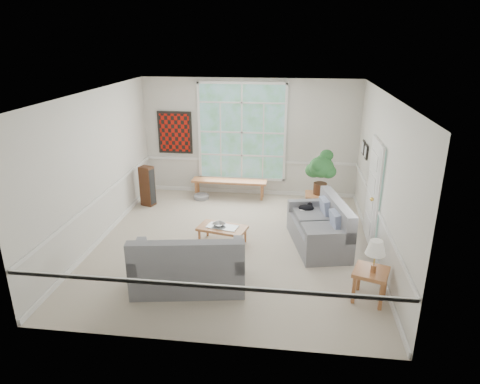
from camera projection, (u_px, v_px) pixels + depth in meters
The scene contains 24 objects.
floor at pixel (234, 244), 8.66m from camera, with size 5.50×6.00×0.01m, color #BAAD9A.
ceiling at pixel (233, 93), 7.63m from camera, with size 5.50×6.00×0.02m, color white.
wall_back at pixel (250, 138), 10.94m from camera, with size 5.50×0.02×3.00m, color silver.
wall_front at pixel (200, 245), 5.35m from camera, with size 5.50×0.02×3.00m, color silver.
wall_left at pixel (96, 168), 8.47m from camera, with size 0.02×6.00×3.00m, color silver.
wall_right at pixel (382, 179), 7.82m from camera, with size 0.02×6.00×3.00m, color silver.
window_back at pixel (242, 132), 10.87m from camera, with size 2.30×0.08×2.40m, color white.
entry_door at pixel (372, 191), 8.54m from camera, with size 0.08×0.90×2.10m, color white.
door_sidelight at pixel (378, 197), 7.92m from camera, with size 0.08×0.26×1.90m, color white.
wall_art at pixel (175, 133), 11.09m from camera, with size 0.90×0.06×1.10m, color #5D0F09.
wall_frame_near at pixel (366, 152), 9.44m from camera, with size 0.04×0.26×0.32m, color black.
wall_frame_far at pixel (363, 147), 9.81m from camera, with size 0.04×0.26×0.32m, color black.
loveseat_right at pixel (319, 223), 8.46m from camera, with size 0.91×1.75×0.95m, color slate.
loveseat_front at pixel (188, 259), 7.06m from camera, with size 1.83×0.95×0.99m, color slate.
coffee_table at pixel (222, 235), 8.63m from camera, with size 0.96×0.52×0.36m, color #AD693C.
pewter_bowl at pixel (219, 224), 8.60m from camera, with size 0.30×0.30×0.07m, color #939398.
window_bench at pixel (229, 189), 11.11m from camera, with size 1.93×0.38×0.45m, color #AD693C.
end_table at pixel (316, 204), 9.98m from camera, with size 0.52×0.52×0.52m, color #AD693C.
houseplant at pixel (321, 172), 9.73m from camera, with size 0.61×0.61×1.05m, color #255A28, non-canonical shape.
side_table at pixel (370, 285), 6.75m from camera, with size 0.52×0.52×0.53m, color #AD693C.
table_lamp at pixel (375, 256), 6.53m from camera, with size 0.31×0.31×0.54m, color silver, non-canonical shape.
pet_bed at pixel (201, 196), 11.03m from camera, with size 0.40×0.40×0.12m, color gray.
floor_speaker at pixel (147, 186), 10.48m from camera, with size 0.31×0.24×0.99m, color #3E2111.
cat at pixel (306, 208), 9.00m from camera, with size 0.33×0.23×0.15m, color black.
Camera 1 is at (1.09, -7.69, 3.97)m, focal length 32.00 mm.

